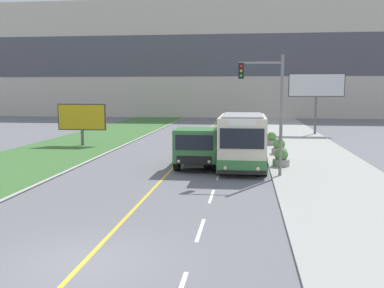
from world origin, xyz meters
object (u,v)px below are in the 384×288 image
Objects in this scene: city_bus at (242,142)px; dump_truck at (198,147)px; traffic_light_mast at (269,100)px; planter_round_near at (281,158)px; planter_round_third at (272,139)px; billboard_large at (316,87)px; billboard_small at (82,118)px; planter_round_second at (279,147)px.

dump_truck is (-2.53, 0.51, -0.38)m from city_bus.
planter_round_near is at bearing 72.83° from traffic_light_mast.
planter_round_near is 10.16m from planter_round_third.
dump_truck is at bearing -172.69° from planter_round_near.
billboard_large is 5.82× the size of planter_round_third.
billboard_large is at bearing 75.90° from traffic_light_mast.
traffic_light_mast is at bearing -107.17° from planter_round_near.
billboard_small is (-10.35, 9.06, 1.05)m from dump_truck.
traffic_light_mast reaches higher than dump_truck.
city_bus reaches higher than planter_round_second.
city_bus is at bearing -153.25° from planter_round_near.
city_bus reaches higher than dump_truck.
planter_round_near is (0.89, 2.89, -3.41)m from traffic_light_mast.
planter_round_near reaches higher than planter_round_third.
traffic_light_mast is 5.98× the size of planter_round_third.
planter_round_near is (2.23, 1.13, -1.03)m from city_bus.
billboard_large is 11.46m from planter_round_third.
traffic_light_mast is 1.03× the size of billboard_large.
billboard_small reaches higher than planter_round_second.
planter_round_second reaches higher than planter_round_near.
traffic_light_mast is 5.85× the size of planter_round_near.
dump_truck is 4.85m from planter_round_near.
traffic_light_mast is (3.87, -2.28, 2.76)m from dump_truck.
city_bus is 11.55m from planter_round_third.
planter_round_near is (4.76, 0.61, -0.65)m from dump_truck.
billboard_large is at bearing 76.35° from planter_round_near.
traffic_light_mast is at bearing -30.47° from dump_truck.
city_bus is 0.93× the size of billboard_large.
billboard_large is (9.55, 20.31, 3.50)m from dump_truck.
billboard_small is at bearing -150.52° from billboard_large.
billboard_large is (5.67, 22.59, 0.74)m from traffic_light_mast.
traffic_light_mast is at bearing -93.90° from planter_round_third.
traffic_light_mast is 8.74m from planter_round_second.
city_bus is 6.76m from planter_round_second.
planter_round_third is (-0.00, 10.16, -0.01)m from planter_round_near.
billboard_small is (-14.22, 11.34, -1.71)m from traffic_light_mast.
planter_round_third is at bearing 78.81° from city_bus.
billboard_small is 3.70× the size of planter_round_near.
billboard_large reaches higher than planter_round_second.
planter_round_third is at bearing 66.15° from dump_truck.
billboard_large reaches higher than dump_truck.
city_bus is 5.30× the size of planter_round_near.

